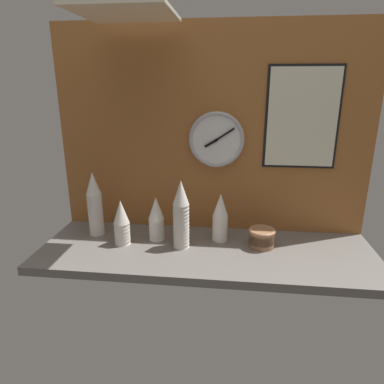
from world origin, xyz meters
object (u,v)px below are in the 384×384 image
Objects in this scene: cup_stack_center_left at (156,218)px; cup_stack_center at (181,214)px; cup_stack_far_left at (95,204)px; bowl_stack_right at (262,237)px; cup_stack_left at (121,223)px; wall_clock at (216,140)px; cup_stack_center_right at (220,217)px; menu_board at (302,118)px.

cup_stack_center reaches higher than cup_stack_center_left.
cup_stack_far_left reaches higher than cup_stack_center_left.
cup_stack_left is at bearing -175.69° from bowl_stack_right.
wall_clock is at bearing 12.51° from cup_stack_far_left.
cup_stack_center is (-0.18, -0.10, 0.05)m from cup_stack_center_right.
cup_stack_far_left reaches higher than cup_stack_center_right.
wall_clock is at bearing 141.92° from bowl_stack_right.
bowl_stack_right is 0.46× the size of wall_clock.
wall_clock is at bearing 28.21° from cup_stack_left.
wall_clock reaches higher than bowl_stack_right.
cup_stack_center_left is at bearing -149.98° from wall_clock.
cup_stack_far_left is 2.59× the size of bowl_stack_right.
cup_stack_center_right reaches higher than bowl_stack_right.
cup_stack_center is (0.29, 0.01, 0.05)m from cup_stack_left.
cup_stack_center is at bearing -173.34° from bowl_stack_right.
cup_stack_left is 0.46× the size of menu_board.
cup_stack_left is at bearing -30.82° from cup_stack_far_left.
cup_stack_far_left is at bearing -167.49° from wall_clock.
cup_stack_far_left is 1.00× the size of cup_stack_center.
bowl_stack_right is at bearing -131.76° from menu_board.
cup_stack_center is 0.41m from bowl_stack_right.
menu_board reaches higher than cup_stack_center_right.
cup_stack_center_left is (0.33, -0.03, -0.05)m from cup_stack_far_left.
cup_stack_left is 0.49m from cup_stack_center_right.
bowl_stack_right is 0.61m from menu_board.
menu_board is at bearing 1.24° from wall_clock.
cup_stack_center_left is 0.46× the size of menu_board.
wall_clock reaches higher than cup_stack_far_left.
wall_clock is (0.29, 0.16, 0.37)m from cup_stack_center_left.
cup_stack_center_left is 0.50m from wall_clock.
cup_stack_center_left is (0.16, 0.07, 0.00)m from cup_stack_left.
cup_stack_far_left is 0.71m from wall_clock.
cup_stack_center is at bearing -26.12° from cup_stack_center_left.
cup_stack_center is 0.68× the size of menu_board.
cup_stack_center_right reaches higher than cup_stack_center_left.
cup_stack_left is at bearing -151.79° from wall_clock.
menu_board is at bearing 13.99° from cup_stack_center_left.
cup_stack_center_left is at bearing -5.00° from cup_stack_far_left.
wall_clock is at bearing 57.24° from cup_stack_center.
cup_stack_left is 0.21m from cup_stack_far_left.
wall_clock is (-0.03, 0.14, 0.37)m from cup_stack_center_right.
cup_stack_left is 1.02m from menu_board.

